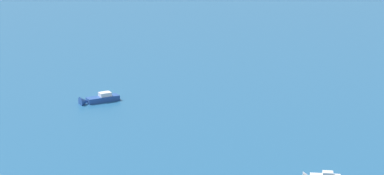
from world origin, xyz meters
name	(u,v)px	position (x,y,z in m)	size (l,w,h in m)	color
motorboat_far_port	(98,99)	(-36.30, -50.73, 0.79)	(10.07, 7.05, 2.92)	#23478C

